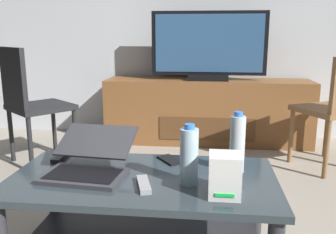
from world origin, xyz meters
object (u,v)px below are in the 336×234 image
television (209,47)px  water_bottle_far (237,144)px  coffee_table (143,206)px  router_box (225,175)px  cell_phone (170,160)px  tv_remote (144,184)px  side_chair (30,100)px  media_cabinet (207,111)px  soundbar_remote (61,156)px  water_bottle_near (189,156)px  laptop (89,161)px

television → water_bottle_far: bearing=-85.9°
coffee_table → router_box: size_ratio=6.96×
cell_phone → router_box: bearing=-92.5°
water_bottle_far → tv_remote: bearing=-150.8°
coffee_table → side_chair: bearing=132.1°
media_cabinet → router_box: (0.07, -2.20, 0.22)m
media_cabinet → soundbar_remote: size_ratio=12.29×
television → water_bottle_near: 2.11m
router_box → tv_remote: (-0.32, 0.05, -0.07)m
coffee_table → television: television is taller
water_bottle_far → router_box: bearing=-103.9°
side_chair → soundbar_remote: bearing=-57.1°
laptop → router_box: size_ratio=2.46×
coffee_table → water_bottle_far: bearing=14.3°
side_chair → cell_phone: bearing=-40.4°
tv_remote → laptop: bearing=138.0°
tv_remote → television: bearing=66.9°
coffee_table → side_chair: side_chair is taller
water_bottle_near → television: bearing=88.2°
television → cell_phone: (-0.17, -1.82, -0.47)m
television → soundbar_remote: television is taller
media_cabinet → soundbar_remote: (-0.71, -1.86, 0.15)m
cell_phone → side_chair: bearing=103.0°
coffee_table → soundbar_remote: bearing=157.5°
water_bottle_far → side_chair: bearing=143.2°
soundbar_remote → laptop: bearing=-40.4°
laptop → soundbar_remote: size_ratio=2.53×
coffee_table → tv_remote: (0.02, -0.11, 0.15)m
side_chair → coffee_table: bearing=-47.9°
router_box → water_bottle_far: size_ratio=0.60×
side_chair → router_box: 2.04m
side_chair → soundbar_remote: size_ratio=5.93×
media_cabinet → side_chair: bearing=-150.6°
television → router_box: television is taller
water_bottle_near → laptop: bearing=170.5°
coffee_table → media_cabinet: 2.06m
media_cabinet → laptop: size_ratio=4.87×
water_bottle_far → soundbar_remote: bearing=174.6°
tv_remote → soundbar_remote: bearing=131.3°
laptop → router_box: bearing=-16.4°
laptop → coffee_table: bearing=-4.1°
tv_remote → water_bottle_near: bearing=-0.1°
television → laptop: 2.11m
water_bottle_near → tv_remote: water_bottle_near is taller
coffee_table → soundbar_remote: 0.50m
water_bottle_near → tv_remote: 0.22m
coffee_table → water_bottle_far: 0.50m
water_bottle_near → soundbar_remote: bearing=159.6°
router_box → side_chair: bearing=136.3°
television → router_box: bearing=-88.1°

